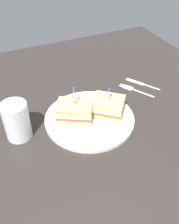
{
  "coord_description": "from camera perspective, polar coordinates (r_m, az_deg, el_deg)",
  "views": [
    {
      "loc": [
        51.25,
        -23.71,
        50.5
      ],
      "look_at": [
        0.0,
        0.0,
        3.08
      ],
      "focal_mm": 40.36,
      "sensor_mm": 36.0,
      "label": 1
    }
  ],
  "objects": [
    {
      "name": "drink_glass",
      "position": [
        0.7,
        -16.13,
        -2.18
      ],
      "size": [
        7.05,
        7.05,
        10.89
      ],
      "color": "silver",
      "rests_on": "ground_plane"
    },
    {
      "name": "sandwich_half_front",
      "position": [
        0.76,
        4.35,
        1.3
      ],
      "size": [
        12.08,
        12.21,
        8.75
      ],
      "color": "tan",
      "rests_on": "plate"
    },
    {
      "name": "fork",
      "position": [
        0.89,
        9.71,
        5.16
      ],
      "size": [
        12.0,
        7.77,
        0.35
      ],
      "color": "silver",
      "rests_on": "ground_plane"
    },
    {
      "name": "ground_plane",
      "position": [
        0.76,
        -0.0,
        -2.34
      ],
      "size": [
        111.57,
        111.57,
        2.0
      ],
      "primitive_type": "cube",
      "color": "#2D2826"
    },
    {
      "name": "knife",
      "position": [
        0.93,
        11.48,
        6.42
      ],
      "size": [
        11.68,
        7.85,
        0.35
      ],
      "color": "silver",
      "rests_on": "ground_plane"
    },
    {
      "name": "plate",
      "position": [
        0.75,
        -0.0,
        -1.48
      ],
      "size": [
        26.7,
        26.7,
        1.08
      ],
      "primitive_type": "cylinder",
      "color": "silver",
      "rests_on": "ground_plane"
    },
    {
      "name": "sandwich_half_back",
      "position": [
        0.74,
        -3.36,
        0.3
      ],
      "size": [
        11.23,
        12.34,
        10.64
      ],
      "color": "tan",
      "rests_on": "plate"
    }
  ]
}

